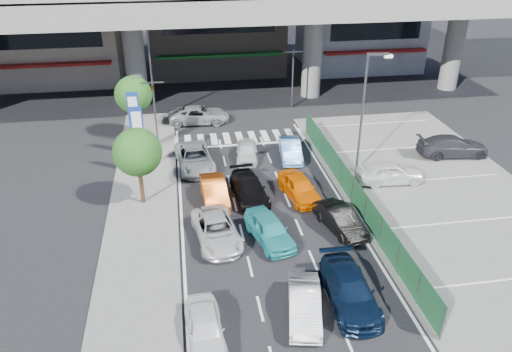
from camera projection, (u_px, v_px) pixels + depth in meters
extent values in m
plane|color=black|center=(271.00, 230.00, 27.39)|extent=(120.00, 120.00, 0.00)
cube|color=#585856|center=(440.00, 196.00, 30.68)|extent=(12.00, 28.00, 0.06)
cube|color=#585856|center=(144.00, 203.00, 29.87)|extent=(4.00, 30.00, 0.12)
cylinder|color=#61615D|center=(135.00, 61.00, 43.63)|extent=(1.80, 1.80, 8.00)
cylinder|color=#61615D|center=(312.00, 54.00, 45.89)|extent=(1.80, 1.80, 8.00)
cylinder|color=#61615D|center=(454.00, 48.00, 47.87)|extent=(1.80, 1.80, 8.00)
cube|color=#A69A86|center=(56.00, 14.00, 50.07)|extent=(12.00, 10.00, 13.00)
cube|color=maroon|center=(53.00, 64.00, 47.34)|extent=(10.80, 1.60, 0.25)
cube|color=black|center=(44.00, 16.00, 45.38)|extent=(9.60, 0.10, 5.85)
cube|color=#125E1D|center=(220.00, 54.00, 50.47)|extent=(12.60, 1.60, 0.25)
cube|color=gray|center=(360.00, 11.00, 54.83)|extent=(12.00, 10.00, 12.00)
cube|color=maroon|center=(374.00, 51.00, 51.86)|extent=(10.80, 1.60, 0.25)
cube|color=black|center=(378.00, 13.00, 50.16)|extent=(9.60, 0.10, 5.40)
cylinder|color=#595B60|center=(155.00, 115.00, 35.80)|extent=(0.14, 0.14, 5.20)
cube|color=#595B60|center=(152.00, 83.00, 34.68)|extent=(1.60, 0.08, 0.08)
imported|color=black|center=(153.00, 87.00, 34.82)|extent=(0.26, 1.24, 0.50)
cylinder|color=#595B60|center=(293.00, 79.00, 43.57)|extent=(0.14, 0.14, 5.20)
cube|color=#595B60|center=(293.00, 52.00, 42.45)|extent=(1.60, 0.08, 0.08)
imported|color=black|center=(293.00, 55.00, 42.59)|extent=(0.26, 1.24, 0.50)
cylinder|color=#595B60|center=(362.00, 116.00, 31.77)|extent=(0.16, 0.16, 8.00)
cube|color=#595B60|center=(378.00, 54.00, 30.04)|extent=(1.40, 0.15, 0.15)
cube|color=silver|center=(388.00, 56.00, 30.21)|extent=(0.50, 0.22, 0.18)
cylinder|color=#595B60|center=(151.00, 73.00, 40.34)|extent=(0.16, 0.16, 8.00)
cube|color=#595B60|center=(154.00, 23.00, 38.62)|extent=(1.40, 0.15, 0.15)
cube|color=silver|center=(164.00, 25.00, 38.78)|extent=(0.50, 0.22, 0.18)
cylinder|color=#595B60|center=(141.00, 159.00, 32.86)|extent=(0.10, 0.10, 2.20)
cube|color=navy|center=(138.00, 129.00, 31.88)|extent=(0.80, 0.12, 3.00)
cube|color=white|center=(138.00, 129.00, 31.82)|extent=(0.60, 0.02, 2.40)
cylinder|color=#595B60|center=(137.00, 141.00, 35.42)|extent=(0.10, 0.10, 2.20)
cube|color=navy|center=(134.00, 113.00, 34.44)|extent=(0.80, 0.12, 3.00)
cube|color=white|center=(134.00, 113.00, 34.38)|extent=(0.60, 0.02, 2.40)
cylinder|color=#382314|center=(142.00, 186.00, 29.34)|extent=(0.24, 0.24, 2.40)
sphere|color=#1A4714|center=(137.00, 152.00, 28.32)|extent=(2.80, 2.80, 2.80)
cylinder|color=#382314|center=(137.00, 122.00, 38.41)|extent=(0.24, 0.24, 2.40)
sphere|color=#1A4714|center=(133.00, 94.00, 37.38)|extent=(2.80, 2.80, 2.80)
imported|color=white|center=(205.00, 328.00, 20.06)|extent=(1.70, 3.77, 1.26)
imported|color=silver|center=(305.00, 304.00, 21.26)|extent=(2.08, 4.00, 1.26)
imported|color=black|center=(350.00, 290.00, 21.99)|extent=(2.01, 4.79, 1.38)
imported|color=silver|center=(217.00, 230.00, 26.23)|extent=(2.66, 4.80, 1.27)
imported|color=teal|center=(270.00, 229.00, 26.21)|extent=(2.55, 4.32, 1.38)
imported|color=black|center=(340.00, 220.00, 27.12)|extent=(2.25, 4.06, 1.27)
imported|color=#C05114|center=(214.00, 192.00, 29.83)|extent=(1.60, 4.12, 1.34)
imported|color=black|center=(249.00, 189.00, 30.20)|extent=(2.22, 4.57, 1.28)
imported|color=#ED6700|center=(299.00, 187.00, 30.26)|extent=(2.29, 4.27, 1.38)
imported|color=#A7ACAF|center=(195.00, 158.00, 33.88)|extent=(2.81, 5.18, 1.38)
imported|color=silver|center=(247.00, 151.00, 35.02)|extent=(1.93, 3.75, 1.22)
imported|color=#6A9DEA|center=(290.00, 150.00, 35.20)|extent=(1.79, 4.07, 1.30)
imported|color=#94969B|center=(199.00, 115.00, 41.17)|extent=(5.14, 2.67, 1.38)
imported|color=white|center=(390.00, 172.00, 31.82)|extent=(4.40, 2.01, 1.46)
imported|color=#302F34|center=(453.00, 146.00, 35.41)|extent=(5.15, 2.53, 1.44)
cone|color=#F5560D|center=(345.00, 170.00, 32.87)|extent=(0.41, 0.41, 0.74)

